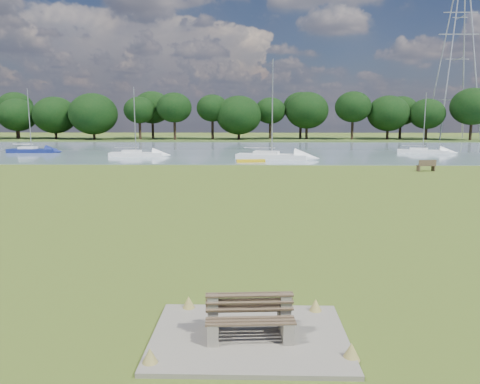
{
  "coord_description": "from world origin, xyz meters",
  "views": [
    {
      "loc": [
        0.02,
        -23.47,
        4.78
      ],
      "look_at": [
        -0.49,
        -2.0,
        1.26
      ],
      "focal_mm": 35.0,
      "sensor_mm": 36.0,
      "label": 1
    }
  ],
  "objects_px": {
    "riverbank_bench": "(426,166)",
    "pylon": "(459,31)",
    "bench_pair": "(249,317)",
    "sailboat_2": "(31,149)",
    "sailboat_1": "(135,153)",
    "sailboat_4": "(271,154)",
    "kayak": "(251,161)",
    "sailboat_3": "(422,150)"
  },
  "relations": [
    {
      "from": "riverbank_bench",
      "to": "bench_pair",
      "type": "bearing_deg",
      "value": -127.27
    },
    {
      "from": "sailboat_1",
      "to": "sailboat_3",
      "type": "relative_size",
      "value": 1.05
    },
    {
      "from": "pylon",
      "to": "sailboat_4",
      "type": "xyz_separation_m",
      "value": [
        -37.31,
        -42.2,
        -20.07
      ]
    },
    {
      "from": "bench_pair",
      "to": "sailboat_3",
      "type": "height_order",
      "value": "sailboat_3"
    },
    {
      "from": "sailboat_1",
      "to": "bench_pair",
      "type": "bearing_deg",
      "value": -75.24
    },
    {
      "from": "sailboat_2",
      "to": "sailboat_4",
      "type": "bearing_deg",
      "value": -16.08
    },
    {
      "from": "sailboat_1",
      "to": "sailboat_2",
      "type": "bearing_deg",
      "value": 158.57
    },
    {
      "from": "bench_pair",
      "to": "sailboat_2",
      "type": "distance_m",
      "value": 57.73
    },
    {
      "from": "sailboat_1",
      "to": "sailboat_3",
      "type": "bearing_deg",
      "value": 6.82
    },
    {
      "from": "sailboat_2",
      "to": "kayak",
      "type": "bearing_deg",
      "value": -23.2
    },
    {
      "from": "bench_pair",
      "to": "sailboat_3",
      "type": "xyz_separation_m",
      "value": [
        21.78,
        50.5,
        -0.06
      ]
    },
    {
      "from": "sailboat_1",
      "to": "pylon",
      "type": "bearing_deg",
      "value": 34.29
    },
    {
      "from": "kayak",
      "to": "sailboat_2",
      "type": "relative_size",
      "value": 0.36
    },
    {
      "from": "bench_pair",
      "to": "sailboat_2",
      "type": "relative_size",
      "value": 0.24
    },
    {
      "from": "sailboat_1",
      "to": "sailboat_4",
      "type": "relative_size",
      "value": 0.75
    },
    {
      "from": "sailboat_3",
      "to": "pylon",
      "type": "bearing_deg",
      "value": 78.65
    },
    {
      "from": "sailboat_1",
      "to": "sailboat_4",
      "type": "bearing_deg",
      "value": -13.53
    },
    {
      "from": "pylon",
      "to": "sailboat_4",
      "type": "bearing_deg",
      "value": -131.49
    },
    {
      "from": "pylon",
      "to": "sailboat_2",
      "type": "height_order",
      "value": "pylon"
    },
    {
      "from": "pylon",
      "to": "sailboat_3",
      "type": "xyz_separation_m",
      "value": [
        -17.75,
        -33.5,
        -20.2
      ]
    },
    {
      "from": "pylon",
      "to": "sailboat_3",
      "type": "bearing_deg",
      "value": -117.91
    },
    {
      "from": "kayak",
      "to": "sailboat_2",
      "type": "distance_m",
      "value": 30.76
    },
    {
      "from": "pylon",
      "to": "sailboat_1",
      "type": "relative_size",
      "value": 4.1
    },
    {
      "from": "sailboat_1",
      "to": "sailboat_3",
      "type": "xyz_separation_m",
      "value": [
        35.34,
        5.48,
        -0.04
      ]
    },
    {
      "from": "sailboat_2",
      "to": "sailboat_1",
      "type": "bearing_deg",
      "value": -20.07
    },
    {
      "from": "bench_pair",
      "to": "sailboat_4",
      "type": "xyz_separation_m",
      "value": [
        2.21,
        41.8,
        0.07
      ]
    },
    {
      "from": "sailboat_2",
      "to": "sailboat_4",
      "type": "height_order",
      "value": "sailboat_4"
    },
    {
      "from": "sailboat_2",
      "to": "pylon",
      "type": "bearing_deg",
      "value": 25.78
    },
    {
      "from": "riverbank_bench",
      "to": "sailboat_3",
      "type": "relative_size",
      "value": 0.22
    },
    {
      "from": "sailboat_1",
      "to": "sailboat_3",
      "type": "height_order",
      "value": "sailboat_1"
    },
    {
      "from": "bench_pair",
      "to": "sailboat_2",
      "type": "xyz_separation_m",
      "value": [
        -28.4,
        50.26,
        0.01
      ]
    },
    {
      "from": "kayak",
      "to": "sailboat_3",
      "type": "distance_m",
      "value": 24.89
    },
    {
      "from": "bench_pair",
      "to": "riverbank_bench",
      "type": "height_order",
      "value": "bench_pair"
    },
    {
      "from": "sailboat_4",
      "to": "sailboat_3",
      "type": "bearing_deg",
      "value": 35.7
    },
    {
      "from": "riverbank_bench",
      "to": "pylon",
      "type": "distance_m",
      "value": 61.49
    },
    {
      "from": "kayak",
      "to": "sailboat_1",
      "type": "height_order",
      "value": "sailboat_1"
    },
    {
      "from": "sailboat_3",
      "to": "sailboat_4",
      "type": "height_order",
      "value": "sailboat_4"
    },
    {
      "from": "kayak",
      "to": "sailboat_3",
      "type": "xyz_separation_m",
      "value": [
        21.78,
        12.05,
        0.25
      ]
    },
    {
      "from": "pylon",
      "to": "sailboat_1",
      "type": "height_order",
      "value": "pylon"
    },
    {
      "from": "sailboat_1",
      "to": "sailboat_4",
      "type": "height_order",
      "value": "sailboat_4"
    },
    {
      "from": "kayak",
      "to": "bench_pair",
      "type": "bearing_deg",
      "value": -100.48
    },
    {
      "from": "riverbank_bench",
      "to": "sailboat_1",
      "type": "xyz_separation_m",
      "value": [
        -28.8,
        13.8,
        -0.02
      ]
    }
  ]
}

